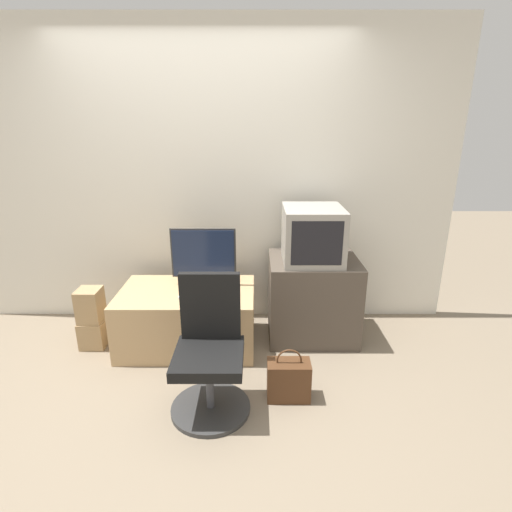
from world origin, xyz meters
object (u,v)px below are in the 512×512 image
crt_tv (311,235)px  office_chair (208,357)px  main_monitor (202,258)px  handbag (287,379)px  cardboard_box_lower (92,333)px  mouse (232,296)px  keyboard (202,295)px

crt_tv → office_chair: (-0.75, -0.90, -0.55)m
main_monitor → handbag: size_ratio=1.42×
main_monitor → crt_tv: size_ratio=1.05×
office_chair → cardboard_box_lower: bearing=144.9°
main_monitor → mouse: main_monitor is taller
keyboard → handbag: keyboard is taller
main_monitor → crt_tv: crt_tv is taller
main_monitor → mouse: 0.42m
mouse → cardboard_box_lower: size_ratio=0.26×
cardboard_box_lower → handbag: bearing=-23.2°
mouse → office_chair: 0.67m
crt_tv → handbag: 1.16m
cardboard_box_lower → crt_tv: bearing=5.0°
mouse → handbag: bearing=-55.9°
handbag → mouse: bearing=124.1°
main_monitor → crt_tv: bearing=0.0°
main_monitor → cardboard_box_lower: 1.11m
main_monitor → mouse: bearing=-44.3°
keyboard → handbag: 0.94m
keyboard → cardboard_box_lower: bearing=176.0°
keyboard → mouse: bearing=-6.8°
mouse → crt_tv: 0.80m
mouse → office_chair: bearing=-100.7°
keyboard → office_chair: size_ratio=0.43×
handbag → crt_tv: bearing=74.0°
mouse → handbag: size_ratio=0.16×
mouse → crt_tv: size_ratio=0.12×
handbag → cardboard_box_lower: bearing=156.8°
main_monitor → keyboard: 0.32m
mouse → office_chair: office_chair is taller
crt_tv → office_chair: size_ratio=0.57×
main_monitor → handbag: 1.20m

